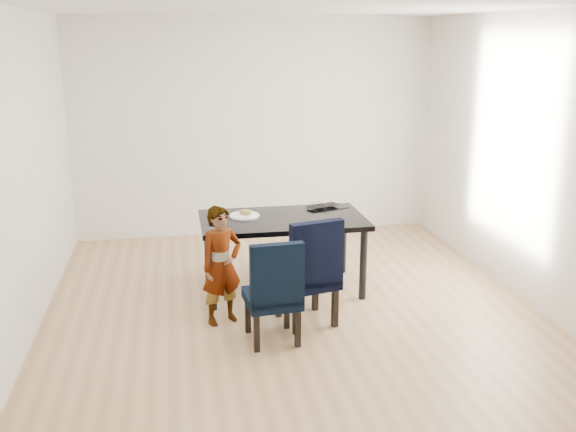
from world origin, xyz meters
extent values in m
cube|color=tan|center=(0.00, 0.00, -0.01)|extent=(4.50, 5.00, 0.01)
cube|color=white|center=(0.00, 0.00, 2.71)|extent=(4.50, 5.00, 0.01)
cube|color=white|center=(0.00, 2.50, 1.35)|extent=(4.50, 0.01, 2.70)
cube|color=silver|center=(0.00, -2.50, 1.35)|extent=(4.50, 0.01, 2.70)
cube|color=silver|center=(-2.25, 0.00, 1.35)|extent=(0.01, 5.00, 2.70)
cube|color=silver|center=(2.25, 0.00, 1.35)|extent=(0.01, 5.00, 2.70)
cube|color=black|center=(0.00, 0.50, 0.38)|extent=(1.60, 0.90, 0.75)
cube|color=black|center=(-0.27, -0.58, 0.45)|extent=(0.47, 0.48, 0.90)
cube|color=black|center=(0.08, -0.28, 0.49)|extent=(0.57, 0.59, 0.98)
imported|color=orange|center=(-0.65, -0.15, 0.53)|extent=(0.46, 0.39, 1.06)
cylinder|color=white|center=(-0.36, 0.61, 0.76)|extent=(0.37, 0.37, 0.02)
ellipsoid|color=olive|center=(-0.35, 0.62, 0.79)|extent=(0.14, 0.07, 0.05)
imported|color=black|center=(0.46, 0.85, 0.76)|extent=(0.40, 0.33, 0.03)
torus|color=black|center=(0.43, 0.68, 0.75)|extent=(0.19, 0.19, 0.01)
camera|label=1|loc=(-1.02, -5.43, 2.46)|focal=40.00mm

